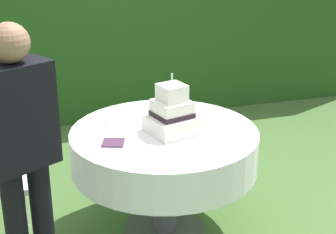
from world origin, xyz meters
The scene contains 9 objects.
ground_plane centered at (0.00, 0.00, 0.00)m, with size 20.00×20.00×0.00m, color #476B33.
foliage_hedge centered at (0.00, 2.47, 1.17)m, with size 6.31×0.58×2.34m, color #234C19.
cake_table centered at (0.00, 0.00, 0.62)m, with size 1.24×1.24×0.76m.
wedding_cake centered at (0.04, -0.03, 0.88)m, with size 0.36×0.36×0.40m.
serving_plate_near centered at (-0.10, 0.39, 0.77)m, with size 0.14×0.14×0.01m, color white.
serving_plate_far centered at (0.07, 0.41, 0.77)m, with size 0.10×0.10×0.01m, color white.
serving_plate_left centered at (-0.28, 0.28, 0.77)m, with size 0.12×0.12×0.01m, color white.
napkin_stack centered at (-0.36, -0.10, 0.76)m, with size 0.13×0.13×0.01m, color #4C2D47.
standing_person centered at (-0.90, -0.44, 0.93)m, with size 0.41×0.34×1.60m.
Camera 1 is at (-0.89, -2.95, 2.05)m, focal length 54.60 mm.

